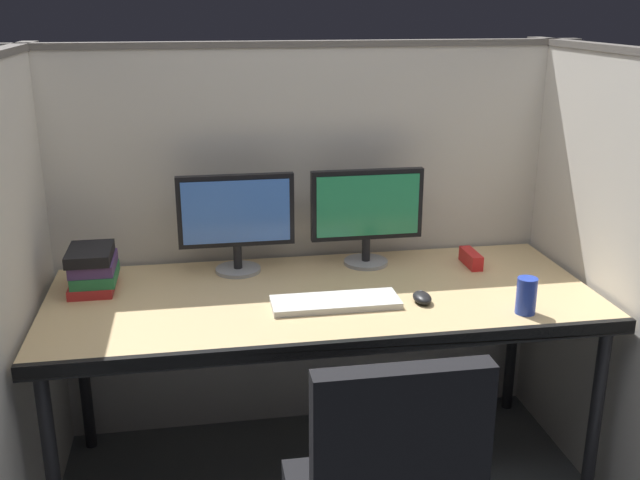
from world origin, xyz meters
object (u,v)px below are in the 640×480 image
Objects in this scene: monitor_right at (367,210)px; red_stapler at (471,258)px; soda_can at (526,296)px; desk at (323,308)px; keyboard_main at (335,302)px; computer_mouse at (422,298)px; book_stack at (93,269)px; monitor_left at (236,217)px.

monitor_right reaches higher than red_stapler.
desk is at bearing 156.79° from soda_can.
keyboard_main is 0.30m from computer_mouse.
computer_mouse is 0.34m from soda_can.
red_stapler is 1.23× the size of soda_can.
monitor_left is at bearing 10.31° from book_stack.
book_stack is at bearing 162.19° from soda_can.
book_stack is (-1.42, 0.45, 0.02)m from soda_can.
monitor_left and monitor_right have the same top height.
computer_mouse is 1.15m from book_stack.
keyboard_main is 0.63m from soda_can.
red_stapler is at bearing 17.85° from desk.
desk is 4.42× the size of keyboard_main.
monitor_right is (0.22, 0.28, 0.27)m from desk.
computer_mouse is at bearing -34.14° from monitor_left.
book_stack is (-1.01, -0.10, -0.14)m from monitor_right.
keyboard_main is at bearing -76.20° from desk.
monitor_left is 0.54m from book_stack.
soda_can is (0.60, -0.17, 0.05)m from keyboard_main.
book_stack reaches higher than computer_mouse.
desk is 4.42× the size of monitor_right.
red_stapler is (0.40, -0.08, -0.19)m from monitor_right.
monitor_right is at bearing 0.22° from monitor_left.
soda_can is at bearing -15.61° from keyboard_main.
keyboard_main is 1.96× the size of book_stack.
red_stapler is (0.61, 0.20, 0.08)m from desk.
keyboard_main is at bearing -116.93° from monitor_right.
monitor_right is 1.96× the size of book_stack.
book_stack reaches higher than red_stapler.
monitor_right reaches higher than keyboard_main.
monitor_left is 0.91m from red_stapler.
monitor_right reaches higher than soda_can.
monitor_left reaches higher than computer_mouse.
monitor_left reaches higher than book_stack.
monitor_left is at bearing 145.86° from computer_mouse.
monitor_right is at bearing 63.07° from keyboard_main.
computer_mouse is at bearing -21.27° from desk.
desk is at bearing -13.29° from book_stack.
red_stapler reaches higher than desk.
book_stack is at bearing -179.54° from red_stapler.
monitor_right is 4.48× the size of computer_mouse.
book_stack is (-1.40, -0.01, 0.05)m from red_stapler.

